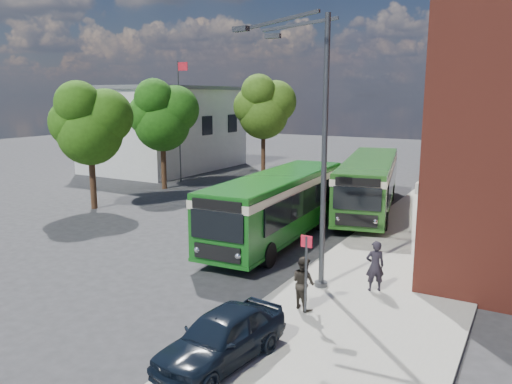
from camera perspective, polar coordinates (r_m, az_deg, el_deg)
The scene contains 15 objects.
ground at distance 21.36m, azimuth -3.59°, elevation -6.77°, with size 120.00×120.00×0.00m, color #28282A.
pavement at distance 26.15m, azimuth 19.50°, elevation -3.90°, with size 6.00×48.00×0.15m, color gray.
kerb_line at distance 26.83m, azimuth 13.07°, elevation -3.34°, with size 0.12×48.00×0.01m, color beige.
white_building at distance 45.66m, azimuth -10.29°, elevation 7.23°, with size 9.40×13.40×7.30m.
flagpole at distance 38.23m, azimuth -8.72°, elevation 8.50°, with size 0.95×0.10×9.00m.
street_lamp at distance 16.38m, azimuth 6.65°, elevation 4.90°, with size 2.96×2.38×9.00m.
bus_stop_sign at distance 14.83m, azimuth 5.74°, elevation -8.76°, with size 0.35×0.08×2.52m.
bus_front at distance 22.47m, azimuth 2.53°, elevation -1.04°, with size 3.16×11.00×3.02m.
bus_rear at distance 28.97m, azimuth 12.80°, elevation 1.42°, with size 5.12×12.76×3.02m.
parked_car at distance 12.51m, azimuth -3.95°, elevation -16.15°, with size 1.54×3.83×1.30m, color black.
pedestrian_a at distance 17.00m, azimuth 13.45°, elevation -8.21°, with size 0.62×0.41×1.71m, color black.
pedestrian_b at distance 15.31m, azimuth 5.44°, elevation -10.28°, with size 0.79×0.62×1.63m, color black.
tree_left at distance 30.02m, azimuth -18.52°, elevation 7.49°, with size 4.34×4.13×7.33m.
tree_mid at distance 35.34m, azimuth -10.68°, elevation 8.65°, with size 4.53×4.31×7.65m.
tree_right at distance 42.14m, azimuth 0.89°, elevation 9.74°, with size 4.89×4.65×8.25m.
Camera 1 is at (11.19, -17.00, 6.50)m, focal length 35.00 mm.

